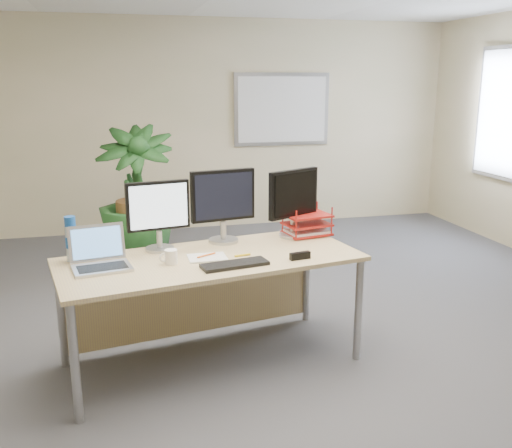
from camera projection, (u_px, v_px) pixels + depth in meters
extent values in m
plane|color=#4E4E53|center=(278.00, 368.00, 3.93)|extent=(8.00, 8.00, 0.00)
cube|color=#C0B887|center=(192.00, 126.00, 7.36)|extent=(7.00, 0.04, 2.70)
cube|color=#A3A3A8|center=(282.00, 109.00, 7.57)|extent=(1.30, 0.03, 0.95)
cube|color=white|center=(282.00, 109.00, 7.55)|extent=(1.20, 0.01, 0.85)
cube|color=silver|center=(512.00, 114.00, 6.53)|extent=(0.01, 1.20, 1.45)
cube|color=#D7BF7F|center=(210.00, 260.00, 3.84)|extent=(2.13, 1.18, 0.03)
cube|color=#D7BF7F|center=(194.00, 294.00, 4.28)|extent=(1.88, 0.35, 0.62)
cylinder|color=#A2A2A6|center=(75.00, 364.00, 3.23)|extent=(0.05, 0.05, 0.74)
cylinder|color=#A2A2A6|center=(358.00, 310.00, 3.98)|extent=(0.05, 0.05, 0.74)
cylinder|color=#A2A2A6|center=(61.00, 316.00, 3.89)|extent=(0.05, 0.05, 0.74)
cylinder|color=#A2A2A6|center=(306.00, 277.00, 4.64)|extent=(0.05, 0.05, 0.74)
imported|color=#143716|center=(136.00, 202.00, 5.66)|extent=(0.96, 0.96, 1.50)
cylinder|color=#A2A2A6|center=(160.00, 249.00, 4.00)|extent=(0.20, 0.20, 0.02)
cylinder|color=#A2A2A6|center=(159.00, 239.00, 3.98)|extent=(0.04, 0.04, 0.12)
cube|color=black|center=(158.00, 206.00, 3.92)|extent=(0.44, 0.12, 0.34)
cube|color=white|center=(159.00, 206.00, 3.90)|extent=(0.39, 0.07, 0.30)
cylinder|color=#A2A2A6|center=(224.00, 240.00, 4.20)|extent=(0.22, 0.22, 0.02)
cylinder|color=#A2A2A6|center=(223.00, 230.00, 4.18)|extent=(0.04, 0.04, 0.13)
cube|color=black|center=(223.00, 195.00, 4.12)|extent=(0.48, 0.13, 0.37)
cube|color=black|center=(224.00, 196.00, 4.10)|extent=(0.43, 0.08, 0.33)
cylinder|color=#A2A2A6|center=(293.00, 235.00, 4.34)|extent=(0.21, 0.21, 0.02)
cylinder|color=#A2A2A6|center=(293.00, 226.00, 4.33)|extent=(0.04, 0.04, 0.13)
cube|color=black|center=(293.00, 193.00, 4.26)|extent=(0.43, 0.24, 0.36)
cube|color=black|center=(296.00, 194.00, 4.24)|extent=(0.38, 0.19, 0.31)
cube|color=#BDBCC1|center=(102.00, 268.00, 3.59)|extent=(0.39, 0.30, 0.02)
cube|color=black|center=(102.00, 267.00, 3.57)|extent=(0.32, 0.21, 0.00)
cube|color=#BDBCC1|center=(97.00, 242.00, 3.69)|extent=(0.36, 0.12, 0.23)
cube|color=#61A5FA|center=(97.00, 243.00, 3.69)|extent=(0.31, 0.10, 0.19)
cube|color=black|center=(235.00, 264.00, 3.65)|extent=(0.45, 0.22, 0.02)
cylinder|color=white|center=(171.00, 257.00, 3.69)|extent=(0.08, 0.08, 0.09)
torus|color=white|center=(164.00, 257.00, 3.68)|extent=(0.07, 0.02, 0.06)
cube|color=white|center=(207.00, 258.00, 3.81)|extent=(0.25, 0.19, 0.01)
cylinder|color=orange|center=(206.00, 255.00, 3.82)|extent=(0.14, 0.08, 0.01)
cylinder|color=yellow|center=(242.00, 255.00, 3.86)|extent=(0.11, 0.03, 0.02)
cylinder|color=silver|center=(72.00, 244.00, 3.73)|extent=(0.08, 0.08, 0.24)
cylinder|color=#1754B2|center=(70.00, 221.00, 3.70)|extent=(0.07, 0.07, 0.06)
cylinder|color=#1754B2|center=(72.00, 242.00, 3.73)|extent=(0.08, 0.08, 0.08)
cube|color=#A21914|center=(307.00, 233.00, 4.39)|extent=(0.37, 0.31, 0.02)
cube|color=#A21914|center=(307.00, 224.00, 4.37)|extent=(0.37, 0.31, 0.02)
cube|color=#A21914|center=(307.00, 215.00, 4.35)|extent=(0.37, 0.31, 0.02)
cube|color=white|center=(307.00, 231.00, 4.38)|extent=(0.34, 0.27, 0.02)
cube|color=black|center=(300.00, 256.00, 3.79)|extent=(0.15, 0.06, 0.05)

